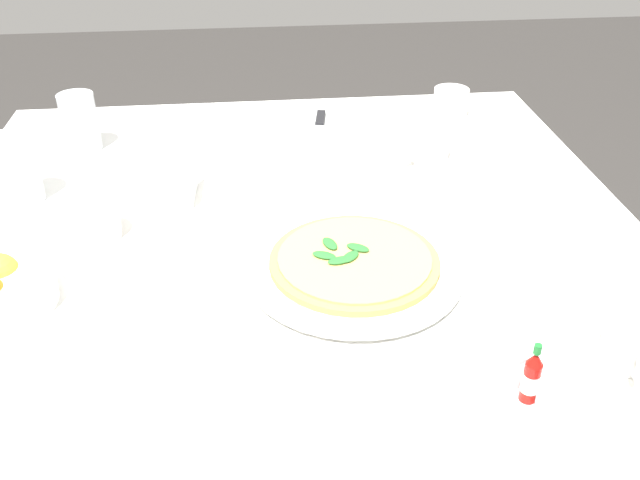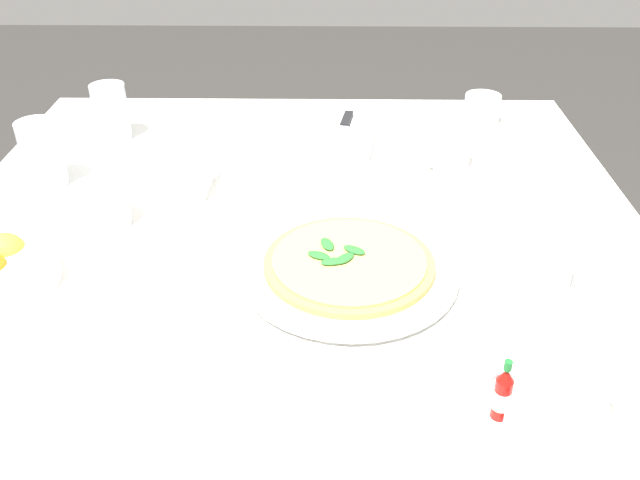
{
  "view_description": "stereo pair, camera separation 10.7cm",
  "coord_description": "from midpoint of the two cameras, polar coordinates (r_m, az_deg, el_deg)",
  "views": [
    {
      "loc": [
        0.97,
        -0.05,
        1.34
      ],
      "look_at": [
        0.07,
        0.04,
        0.77
      ],
      "focal_mm": 38.72,
      "sensor_mm": 36.0,
      "label": 1
    },
    {
      "loc": [
        0.97,
        0.06,
        1.34
      ],
      "look_at": [
        0.07,
        0.04,
        0.77
      ],
      "focal_mm": 38.72,
      "sensor_mm": 36.0,
      "label": 2
    }
  ],
  "objects": [
    {
      "name": "dinner_knife",
      "position": [
        1.44,
        -2.23,
        9.14
      ],
      "size": [
        0.2,
        0.05,
        0.01
      ],
      "rotation": [
        0.0,
        0.0,
        -0.17
      ],
      "color": "silver",
      "rests_on": "napkin_folded"
    },
    {
      "name": "pizza_plate",
      "position": [
        1.02,
        -0.15,
        -2.45
      ],
      "size": [
        0.32,
        0.32,
        0.02
      ],
      "color": "white",
      "rests_on": "dining_table"
    },
    {
      "name": "water_glass_near_right",
      "position": [
        1.32,
        -25.89,
        4.95
      ],
      "size": [
        0.07,
        0.07,
        0.12
      ],
      "color": "white",
      "rests_on": "dining_table"
    },
    {
      "name": "coffee_cup_far_left",
      "position": [
        0.92,
        21.55,
        -8.15
      ],
      "size": [
        0.13,
        0.13,
        0.07
      ],
      "color": "white",
      "rests_on": "dining_table"
    },
    {
      "name": "water_glass_right_edge",
      "position": [
        1.03,
        15.39,
        -0.68
      ],
      "size": [
        0.07,
        0.07,
        0.11
      ],
      "color": "white",
      "rests_on": "dining_table"
    },
    {
      "name": "salt_shaker",
      "position": [
        0.82,
        14.73,
        -12.84
      ],
      "size": [
        0.03,
        0.03,
        0.06
      ],
      "color": "white",
      "rests_on": "dining_table"
    },
    {
      "name": "menu_card",
      "position": [
        1.24,
        -12.91,
        4.64
      ],
      "size": [
        0.09,
        0.01,
        0.06
      ],
      "rotation": [
        0.0,
        0.0,
        3.1
      ],
      "color": "white",
      "rests_on": "dining_table"
    },
    {
      "name": "hot_sauce_bottle",
      "position": [
        0.83,
        13.54,
        -11.13
      ],
      "size": [
        0.02,
        0.02,
        0.08
      ],
      "color": "#B7140F",
      "rests_on": "dining_table"
    },
    {
      "name": "pizza",
      "position": [
        1.01,
        -0.18,
        -1.8
      ],
      "size": [
        0.25,
        0.25,
        0.02
      ],
      "color": "tan",
      "rests_on": "pizza_plate"
    },
    {
      "name": "napkin_folded",
      "position": [
        1.45,
        -2.21,
        8.68
      ],
      "size": [
        0.24,
        0.16,
        0.02
      ],
      "rotation": [
        0.0,
        0.0,
        -0.15
      ],
      "color": "white",
      "rests_on": "dining_table"
    },
    {
      "name": "coffee_cup_back_corner",
      "position": [
        1.35,
        6.72,
        7.57
      ],
      "size": [
        0.13,
        0.13,
        0.07
      ],
      "color": "white",
      "rests_on": "dining_table"
    },
    {
      "name": "pepper_shaker",
      "position": [
        0.85,
        12.24,
        -10.38
      ],
      "size": [
        0.03,
        0.03,
        0.06
      ],
      "color": "white",
      "rests_on": "dining_table"
    },
    {
      "name": "dining_table",
      "position": [
        1.21,
        -4.95,
        -4.38
      ],
      "size": [
        1.17,
        1.17,
        0.75
      ],
      "color": "white",
      "rests_on": "ground_plane"
    },
    {
      "name": "coffee_cup_far_right",
      "position": [
        1.16,
        -20.62,
        1.09
      ],
      "size": [
        0.13,
        0.13,
        0.07
      ],
      "color": "white",
      "rests_on": "dining_table"
    },
    {
      "name": "coffee_cup_near_left",
      "position": [
        1.56,
        8.77,
        10.91
      ],
      "size": [
        0.13,
        0.13,
        0.07
      ],
      "color": "white",
      "rests_on": "dining_table"
    },
    {
      "name": "water_glass_center_back",
      "position": [
        1.48,
        -21.19,
        8.78
      ],
      "size": [
        0.07,
        0.07,
        0.12
      ],
      "color": "white",
      "rests_on": "dining_table"
    }
  ]
}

